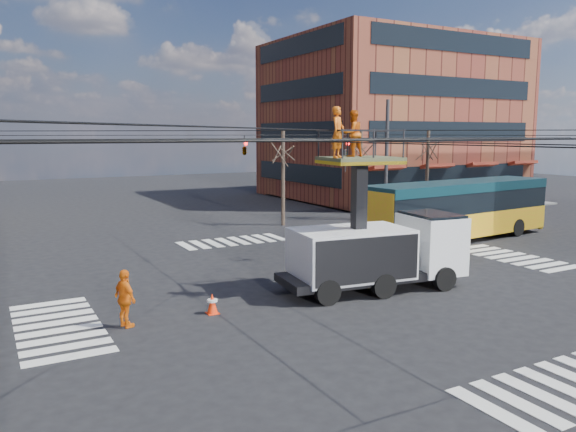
# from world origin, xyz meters

# --- Properties ---
(ground) EXTENTS (120.00, 120.00, 0.00)m
(ground) POSITION_xyz_m (0.00, 0.00, 0.00)
(ground) COLOR black
(ground) RESTS_ON ground
(sidewalk_ne) EXTENTS (18.00, 18.00, 0.12)m
(sidewalk_ne) POSITION_xyz_m (21.00, 21.00, 0.06)
(sidewalk_ne) COLOR slate
(sidewalk_ne) RESTS_ON ground
(crosswalks) EXTENTS (22.40, 22.40, 0.02)m
(crosswalks) POSITION_xyz_m (0.00, 0.00, 0.01)
(crosswalks) COLOR silver
(crosswalks) RESTS_ON ground
(building_ne) EXTENTS (20.06, 16.06, 14.00)m
(building_ne) POSITION_xyz_m (21.98, 23.98, 7.00)
(building_ne) COLOR maroon
(building_ne) RESTS_ON ground
(overhead_network) EXTENTS (24.24, 24.24, 8.00)m
(overhead_network) POSITION_xyz_m (-0.07, 0.40, 4.29)
(overhead_network) COLOR #2D2D30
(overhead_network) RESTS_ON ground
(tree_a) EXTENTS (2.00, 2.00, 6.00)m
(tree_a) POSITION_xyz_m (5.00, 13.50, 4.63)
(tree_a) COLOR #382B21
(tree_a) RESTS_ON ground
(tree_b) EXTENTS (2.00, 2.00, 6.00)m
(tree_b) POSITION_xyz_m (11.00, 13.50, 4.63)
(tree_b) COLOR #382B21
(tree_b) RESTS_ON ground
(tree_c) EXTENTS (2.00, 2.00, 6.00)m
(tree_c) POSITION_xyz_m (17.00, 13.50, 4.63)
(tree_c) COLOR #382B21
(tree_c) RESTS_ON ground
(utility_truck) EXTENTS (7.23, 3.33, 6.70)m
(utility_truck) POSITION_xyz_m (1.04, -1.23, 2.13)
(utility_truck) COLOR black
(utility_truck) RESTS_ON ground
(city_bus) EXTENTS (12.43, 3.66, 3.20)m
(city_bus) POSITION_xyz_m (11.07, 4.53, 1.73)
(city_bus) COLOR gold
(city_bus) RESTS_ON ground
(traffic_cone) EXTENTS (0.36, 0.36, 0.68)m
(traffic_cone) POSITION_xyz_m (-5.45, -1.05, 0.34)
(traffic_cone) COLOR #FC300A
(traffic_cone) RESTS_ON ground
(worker_ground) EXTENTS (0.73, 1.12, 1.78)m
(worker_ground) POSITION_xyz_m (-8.20, -1.01, 0.89)
(worker_ground) COLOR orange
(worker_ground) RESTS_ON ground
(flagger) EXTENTS (1.12, 1.29, 1.74)m
(flagger) POSITION_xyz_m (5.78, 2.68, 0.87)
(flagger) COLOR orange
(flagger) RESTS_ON ground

